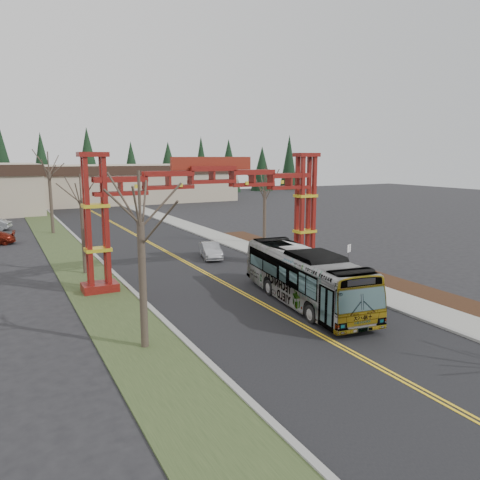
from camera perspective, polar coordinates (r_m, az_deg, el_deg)
ground at (r=20.03m, az=19.48°, el=-15.99°), size 200.00×200.00×0.00m
road at (r=40.30m, az=-7.43°, el=-2.28°), size 12.00×110.00×0.02m
lane_line_left at (r=40.26m, az=-7.59°, el=-2.27°), size 0.12×100.00×0.01m
lane_line_right at (r=40.34m, az=-7.27°, el=-2.24°), size 0.12×100.00×0.01m
curb_right at (r=42.75m, az=0.32°, el=-1.38°), size 0.30×110.00×0.15m
sidewalk_right at (r=43.44m, az=2.01°, el=-1.20°), size 2.60×110.00×0.14m
landscape_strip at (r=33.46m, az=18.91°, el=-5.24°), size 2.60×50.00×0.12m
grass_median at (r=38.36m, az=-18.72°, el=-3.33°), size 4.00×110.00×0.08m
curb_left at (r=38.66m, az=-16.02°, el=-3.03°), size 0.30×110.00×0.15m
gateway_arch at (r=32.99m, az=-3.41°, el=5.54°), size 18.20×1.60×8.90m
retail_building_east at (r=95.03m, az=-13.43°, el=6.80°), size 38.00×20.30×7.00m
conifer_treeline at (r=104.90m, az=-20.38°, el=8.37°), size 116.10×5.60×13.00m
transit_bus at (r=27.86m, az=7.89°, el=-4.48°), size 4.22×12.02×3.28m
silver_sedan at (r=40.16m, az=-3.61°, el=-1.28°), size 2.36×4.34×1.36m
bare_tree_median_near at (r=20.85m, az=-12.05°, el=1.99°), size 3.42×3.42×8.04m
bare_tree_median_mid at (r=35.92m, az=-18.80°, el=4.53°), size 2.91×2.91×7.40m
bare_tree_median_far at (r=56.37m, az=-22.26°, el=7.57°), size 3.49×3.49×9.16m
bare_tree_right_far at (r=46.17m, az=3.04°, el=5.95°), size 3.29×3.29×7.45m
street_sign at (r=35.95m, az=13.14°, el=-1.48°), size 0.46×0.24×2.14m
barrel_south at (r=37.47m, az=10.20°, el=-2.54°), size 0.54×0.54×1.00m
barrel_mid at (r=39.12m, az=8.53°, el=-1.97°), size 0.53×0.53×0.98m
barrel_north at (r=40.97m, az=8.00°, el=-1.46°), size 0.48×0.48×0.89m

